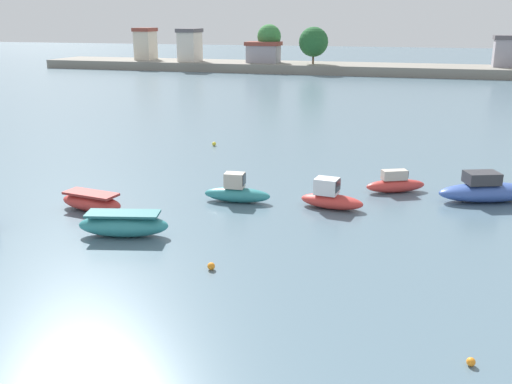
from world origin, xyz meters
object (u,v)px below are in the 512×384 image
(mooring_buoy_1, at_px, (211,266))
(mooring_buoy_2, at_px, (471,362))
(moored_boat_4, at_px, (237,192))
(moored_boat_5, at_px, (331,198))
(mooring_buoy_3, at_px, (214,144))
(moored_boat_7, at_px, (487,190))
(moored_boat_3, at_px, (124,225))
(moored_boat_6, at_px, (395,184))
(moored_boat_2, at_px, (91,202))

(mooring_buoy_1, relative_size, mooring_buoy_2, 1.18)
(mooring_buoy_1, height_order, mooring_buoy_2, mooring_buoy_1)
(moored_boat_4, height_order, moored_boat_5, moored_boat_4)
(moored_boat_4, distance_m, mooring_buoy_3, 14.72)
(moored_boat_7, distance_m, mooring_buoy_2, 17.04)
(moored_boat_4, relative_size, mooring_buoy_1, 12.12)
(moored_boat_5, xyz_separation_m, mooring_buoy_1, (-3.33, -9.15, -0.42))
(moored_boat_3, distance_m, moored_boat_5, 10.84)
(moored_boat_6, xyz_separation_m, mooring_buoy_3, (-14.40, 9.04, -0.32))
(moored_boat_3, relative_size, moored_boat_7, 0.75)
(moored_boat_2, distance_m, moored_boat_6, 16.95)
(moored_boat_3, height_order, moored_boat_7, moored_boat_7)
(moored_boat_2, xyz_separation_m, mooring_buoy_2, (18.15, -9.54, -0.34))
(moored_boat_5, bearing_deg, mooring_buoy_3, 137.93)
(moored_boat_4, relative_size, mooring_buoy_2, 14.31)
(moored_boat_2, relative_size, moored_boat_6, 1.05)
(mooring_buoy_1, bearing_deg, moored_boat_5, 70.01)
(moored_boat_3, distance_m, moored_boat_4, 7.23)
(moored_boat_2, height_order, moored_boat_7, moored_boat_7)
(moored_boat_2, xyz_separation_m, moored_boat_7, (19.97, 7.39, 0.15))
(moored_boat_2, height_order, moored_boat_3, moored_boat_3)
(moored_boat_7, bearing_deg, moored_boat_6, 154.38)
(moored_boat_4, height_order, mooring_buoy_1, moored_boat_4)
(moored_boat_7, xyz_separation_m, mooring_buoy_2, (-1.81, -16.93, -0.49))
(moored_boat_4, height_order, mooring_buoy_3, moored_boat_4)
(moored_boat_5, height_order, moored_boat_7, moored_boat_7)
(moored_boat_5, bearing_deg, moored_boat_2, -155.23)
(mooring_buoy_1, distance_m, mooring_buoy_3, 23.54)
(moored_boat_5, xyz_separation_m, mooring_buoy_3, (-11.28, 13.01, -0.41))
(mooring_buoy_2, distance_m, mooring_buoy_3, 31.65)
(moored_boat_4, xyz_separation_m, mooring_buoy_3, (-6.19, 13.35, -0.39))
(moored_boat_2, bearing_deg, moored_boat_6, 36.08)
(moored_boat_7, distance_m, mooring_buoy_1, 17.06)
(moored_boat_4, xyz_separation_m, moored_boat_6, (8.21, 4.31, -0.07))
(moored_boat_2, distance_m, moored_boat_4, 7.68)
(moored_boat_2, bearing_deg, mooring_buoy_2, -19.01)
(mooring_buoy_3, bearing_deg, mooring_buoy_1, -70.25)
(moored_boat_5, height_order, mooring_buoy_1, moored_boat_5)
(moored_boat_2, bearing_deg, moored_boat_5, 26.48)
(mooring_buoy_3, bearing_deg, mooring_buoy_2, -56.43)
(moored_boat_7, bearing_deg, moored_boat_2, 179.34)
(moored_boat_4, xyz_separation_m, moored_boat_5, (5.09, 0.34, 0.03))
(moored_boat_2, xyz_separation_m, mooring_buoy_1, (8.60, -5.32, -0.31))
(moored_boat_6, bearing_deg, moored_boat_4, -177.97)
(moored_boat_7, height_order, mooring_buoy_1, moored_boat_7)
(moored_boat_2, xyz_separation_m, moored_boat_6, (15.05, 7.79, 0.02))
(moored_boat_5, xyz_separation_m, moored_boat_6, (3.12, 3.97, -0.09))
(moored_boat_5, bearing_deg, moored_boat_3, -134.65)
(mooring_buoy_1, xyz_separation_m, mooring_buoy_3, (-7.95, 22.16, 0.01))
(moored_boat_6, height_order, moored_boat_7, moored_boat_7)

